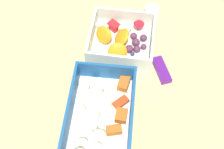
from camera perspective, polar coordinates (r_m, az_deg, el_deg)
table_surface at (r=66.11cm, az=-0.30°, el=-2.54°), size 80.00×80.00×2.00cm
pasta_container at (r=60.09cm, az=-2.14°, el=-8.01°), size 21.15×13.53×5.53cm
fruit_bowl at (r=70.31cm, az=1.91°, el=6.83°), size 14.71×15.41×5.27cm
candy_bar at (r=67.62cm, az=9.67°, el=0.90°), size 7.38×4.92×1.20cm
paper_cup_liner at (r=78.43cm, az=7.81°, el=12.27°), size 3.85×3.85×1.93cm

